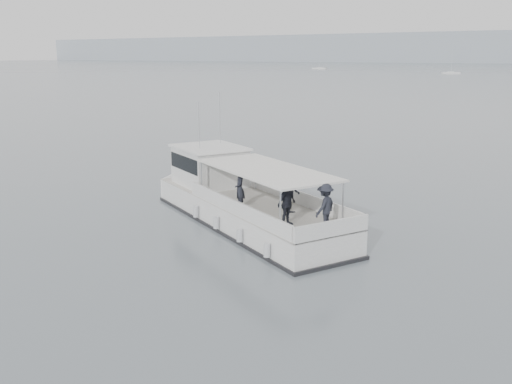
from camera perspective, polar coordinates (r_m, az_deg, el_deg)
The scene contains 2 objects.
ground at distance 23.30m, azimuth 5.41°, elevation -5.32°, with size 1400.00×1400.00×0.00m, color slate.
tour_boat at distance 26.70m, azimuth -2.24°, elevation -0.63°, with size 13.56×8.42×5.93m.
Camera 1 is at (10.54, -19.37, 7.52)m, focal length 40.00 mm.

